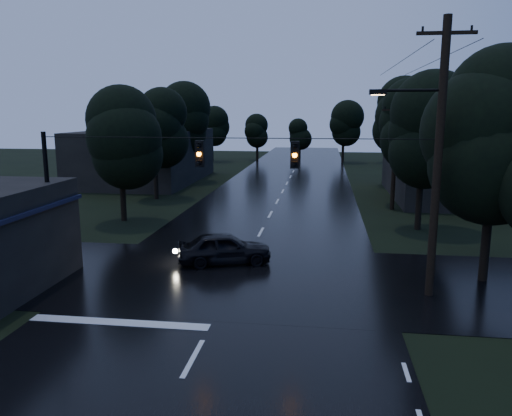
# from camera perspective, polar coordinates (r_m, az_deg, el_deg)

# --- Properties ---
(main_road) EXTENTS (12.00, 120.00, 0.02)m
(main_road) POSITION_cam_1_polar(r_m,az_deg,el_deg) (38.23, 2.44, 0.71)
(main_road) COLOR black
(main_road) RESTS_ON ground
(cross_street) EXTENTS (60.00, 9.00, 0.02)m
(cross_street) POSITION_cam_1_polar(r_m,az_deg,el_deg) (20.90, -2.23, -7.95)
(cross_street) COLOR black
(cross_street) RESTS_ON ground
(building_far_right) EXTENTS (10.00, 14.00, 4.40)m
(building_far_right) POSITION_cam_1_polar(r_m,az_deg,el_deg) (43.03, 21.94, 4.03)
(building_far_right) COLOR black
(building_far_right) RESTS_ON ground
(building_far_left) EXTENTS (10.00, 16.00, 5.00)m
(building_far_left) POSITION_cam_1_polar(r_m,az_deg,el_deg) (50.76, -12.45, 5.83)
(building_far_left) COLOR black
(building_far_left) RESTS_ON ground
(utility_pole_main) EXTENTS (3.50, 0.30, 10.00)m
(utility_pole_main) POSITION_cam_1_polar(r_m,az_deg,el_deg) (18.95, 19.85, 5.75)
(utility_pole_main) COLOR black
(utility_pole_main) RESTS_ON ground
(utility_pole_far) EXTENTS (2.00, 0.30, 7.50)m
(utility_pole_far) POSITION_cam_1_polar(r_m,az_deg,el_deg) (35.91, 15.56, 5.91)
(utility_pole_far) COLOR black
(utility_pole_far) RESTS_ON ground
(anchor_pole_left) EXTENTS (0.18, 0.18, 6.00)m
(anchor_pole_left) POSITION_cam_1_polar(r_m,az_deg,el_deg) (21.81, -22.57, 0.16)
(anchor_pole_left) COLOR black
(anchor_pole_left) RESTS_ON ground
(span_signals) EXTENTS (15.00, 0.37, 1.12)m
(span_signals) POSITION_cam_1_polar(r_m,az_deg,el_deg) (18.75, -1.20, 6.29)
(span_signals) COLOR black
(span_signals) RESTS_ON ground
(tree_corner_near) EXTENTS (4.48, 4.48, 9.44)m
(tree_corner_near) POSITION_cam_1_polar(r_m,az_deg,el_deg) (21.50, 25.70, 7.82)
(tree_corner_near) COLOR black
(tree_corner_near) RESTS_ON ground
(tree_left_a) EXTENTS (3.92, 3.92, 8.26)m
(tree_left_a) POSITION_cam_1_polar(r_m,az_deg,el_deg) (32.04, -15.29, 7.82)
(tree_left_a) COLOR black
(tree_left_a) RESTS_ON ground
(tree_left_b) EXTENTS (4.20, 4.20, 8.85)m
(tree_left_b) POSITION_cam_1_polar(r_m,az_deg,el_deg) (39.70, -11.60, 9.04)
(tree_left_b) COLOR black
(tree_left_b) RESTS_ON ground
(tree_left_c) EXTENTS (4.48, 4.48, 9.44)m
(tree_left_c) POSITION_cam_1_polar(r_m,az_deg,el_deg) (49.41, -8.42, 9.90)
(tree_left_c) COLOR black
(tree_left_c) RESTS_ON ground
(tree_right_a) EXTENTS (4.20, 4.20, 8.85)m
(tree_right_a) POSITION_cam_1_polar(r_m,az_deg,el_deg) (30.01, 18.58, 8.18)
(tree_right_a) COLOR black
(tree_right_a) RESTS_ON ground
(tree_right_b) EXTENTS (4.48, 4.48, 9.44)m
(tree_right_b) POSITION_cam_1_polar(r_m,az_deg,el_deg) (37.98, 17.29, 9.27)
(tree_right_b) COLOR black
(tree_right_b) RESTS_ON ground
(tree_right_c) EXTENTS (4.76, 4.76, 10.03)m
(tree_right_c) POSITION_cam_1_polar(r_m,az_deg,el_deg) (47.95, 16.09, 10.02)
(tree_right_c) COLOR black
(tree_right_c) RESTS_ON ground
(car) EXTENTS (4.51, 2.86, 1.43)m
(car) POSITION_cam_1_polar(r_m,az_deg,el_deg) (22.62, -3.63, -4.59)
(car) COLOR black
(car) RESTS_ON ground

